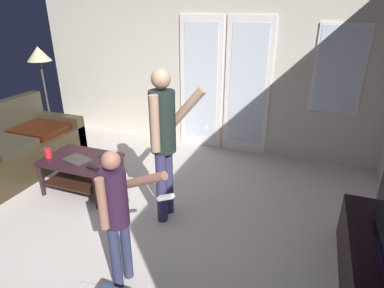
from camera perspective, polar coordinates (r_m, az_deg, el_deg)
ground_plane at (r=3.58m, az=-13.02°, el=-14.82°), size 5.56×5.07×0.02m
wall_back_with_doors at (r=5.12m, az=2.01°, el=14.11°), size 5.56×0.09×2.79m
leather_couch at (r=5.01m, az=-30.76°, el=-1.97°), size 0.94×2.23×0.91m
coffee_table at (r=4.23m, az=-18.93°, el=-3.86°), size 0.87×0.63×0.45m
tv_stand at (r=3.00m, az=30.08°, el=-20.76°), size 0.46×1.79×0.46m
person_adult at (r=3.25m, az=-4.97°, el=1.69°), size 0.54×0.45×1.63m
person_child at (r=2.58m, az=-13.03°, el=-11.18°), size 0.56×0.33×1.22m
floor_lamp at (r=5.79m, az=-25.34°, el=13.36°), size 0.37×0.37×1.58m
laptop_closed at (r=4.12m, az=-19.65°, el=-2.61°), size 0.35×0.29×0.02m
cup_near_edge at (r=4.30m, az=-24.10°, el=-1.49°), size 0.08×0.08×0.12m
tv_remote_black at (r=4.13m, az=-15.02°, el=-1.93°), size 0.17×0.14×0.02m
dvd_remote_slim at (r=3.86m, az=-17.14°, el=-4.06°), size 0.18×0.08×0.02m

